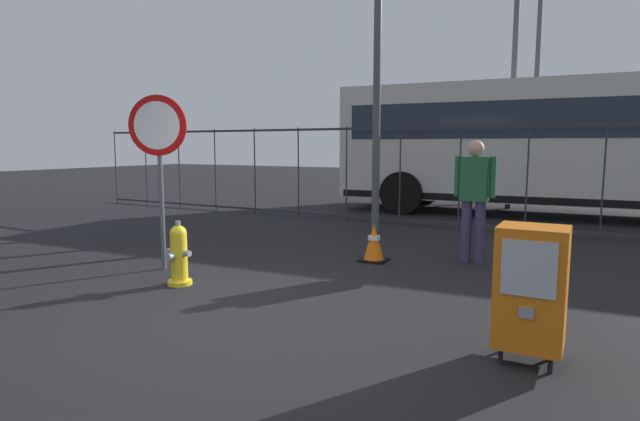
# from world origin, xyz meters

# --- Properties ---
(ground_plane) EXTENTS (60.00, 60.00, 0.00)m
(ground_plane) POSITION_xyz_m (0.00, 0.00, 0.00)
(ground_plane) COLOR black
(fire_hydrant) EXTENTS (0.33, 0.32, 0.75)m
(fire_hydrant) POSITION_xyz_m (-1.26, 0.65, 0.35)
(fire_hydrant) COLOR yellow
(fire_hydrant) RESTS_ON ground_plane
(newspaper_box_primary) EXTENTS (0.48, 0.42, 1.02)m
(newspaper_box_primary) POSITION_xyz_m (2.54, 0.33, 0.57)
(newspaper_box_primary) COLOR black
(newspaper_box_primary) RESTS_ON ground_plane
(stop_sign) EXTENTS (0.71, 0.31, 2.23)m
(stop_sign) POSITION_xyz_m (-1.97, 1.10, 1.60)
(stop_sign) COLOR #4C4F54
(stop_sign) RESTS_ON ground_plane
(pedestrian) EXTENTS (0.55, 0.22, 1.67)m
(pedestrian) POSITION_xyz_m (1.45, 3.46, 0.95)
(pedestrian) COLOR #382D51
(pedestrian) RESTS_ON ground_plane
(traffic_cone) EXTENTS (0.36, 0.36, 0.53)m
(traffic_cone) POSITION_xyz_m (0.25, 2.86, 0.26)
(traffic_cone) COLOR black
(traffic_cone) RESTS_ON ground_plane
(fence_barrier) EXTENTS (18.03, 0.04, 2.00)m
(fence_barrier) POSITION_xyz_m (0.00, 6.19, 1.02)
(fence_barrier) COLOR #2D2D33
(fence_barrier) RESTS_ON ground_plane
(bus_near) EXTENTS (10.64, 3.33, 3.00)m
(bus_near) POSITION_xyz_m (2.49, 9.19, 1.71)
(bus_near) COLOR beige
(bus_near) RESTS_ON ground_plane
(street_light_near_left) EXTENTS (0.32, 0.32, 7.63)m
(street_light_near_left) POSITION_xyz_m (0.92, 10.06, 4.39)
(street_light_near_left) COLOR #4C4F54
(street_light_near_left) RESTS_ON ground_plane
(street_light_near_right) EXTENTS (0.32, 0.32, 6.28)m
(street_light_near_right) POSITION_xyz_m (1.13, 13.02, 3.69)
(street_light_near_right) COLOR #4C4F54
(street_light_near_right) RESTS_ON ground_plane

